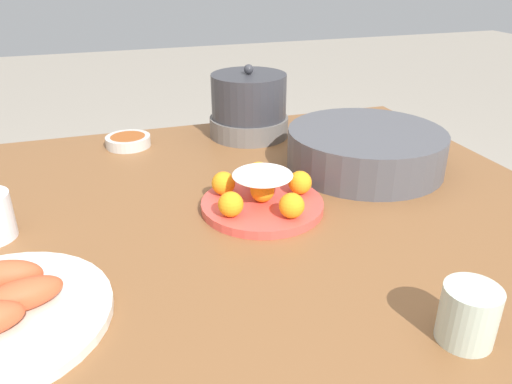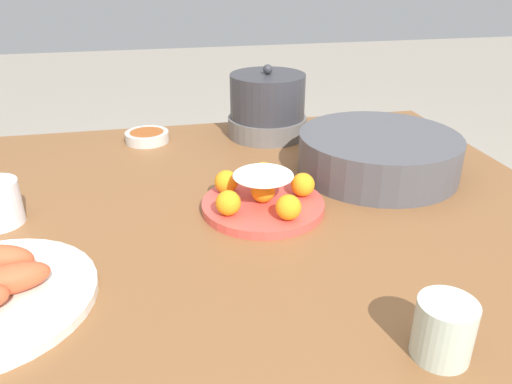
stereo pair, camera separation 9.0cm
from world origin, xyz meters
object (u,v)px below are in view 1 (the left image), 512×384
object	(u,v)px
cake_plate	(262,196)
cup_near	(468,315)
warming_pot	(249,106)
dining_table	(250,255)
serving_bowl	(366,148)
sauce_bowl	(128,141)

from	to	relation	value
cake_plate	cup_near	size ratio (longest dim) A/B	3.01
warming_pot	cake_plate	bearing A→B (deg)	-104.10
dining_table	cake_plate	xyz separation A→B (m)	(0.03, 0.02, 0.11)
dining_table	serving_bowl	distance (m)	0.36
cake_plate	sauce_bowl	xyz separation A→B (m)	(-0.20, 0.41, -0.01)
cup_near	warming_pot	distance (m)	0.81
cake_plate	sauce_bowl	world-z (taller)	cake_plate
sauce_bowl	warming_pot	xyz separation A→B (m)	(0.31, -0.01, 0.06)
warming_pot	dining_table	bearing A→B (deg)	-107.28
serving_bowl	cup_near	xyz separation A→B (m)	(-0.15, -0.52, -0.01)
dining_table	warming_pot	bearing A→B (deg)	72.72
dining_table	sauce_bowl	bearing A→B (deg)	112.28
sauce_bowl	cup_near	world-z (taller)	cup_near
sauce_bowl	cup_near	bearing A→B (deg)	-68.08
cake_plate	cup_near	bearing A→B (deg)	-72.92
cake_plate	sauce_bowl	distance (m)	0.46
cake_plate	cup_near	distance (m)	0.42
serving_bowl	sauce_bowl	xyz separation A→B (m)	(-0.48, 0.30, -0.03)
serving_bowl	cup_near	distance (m)	0.54
serving_bowl	dining_table	bearing A→B (deg)	-156.98
sauce_bowl	warming_pot	distance (m)	0.31
dining_table	sauce_bowl	xyz separation A→B (m)	(-0.18, 0.43, 0.10)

